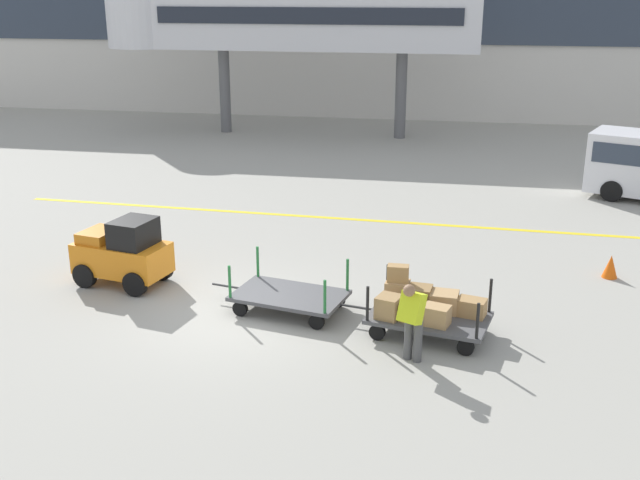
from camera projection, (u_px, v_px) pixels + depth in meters
name	position (u px, v px, depth m)	size (l,w,h in m)	color
ground_plane	(235.00, 314.00, 15.93)	(120.00, 120.00, 0.00)	#9E9B91
apron_lead_line	(322.00, 217.00, 22.54)	(18.97, 0.20, 0.01)	yellow
terminal_building	(379.00, 23.00, 38.61)	(54.94, 2.51, 9.41)	beige
jet_bridge	(273.00, 21.00, 33.64)	(16.87, 3.00, 6.40)	silver
baggage_tug	(123.00, 253.00, 17.33)	(2.28, 1.58, 1.58)	orange
baggage_cart_lead	(289.00, 296.00, 15.97)	(3.08, 1.83, 1.10)	#4C4C4F
baggage_cart_middle	(424.00, 307.00, 14.93)	(3.08, 1.83, 1.23)	#4C4C4F
baggage_handler	(412.00, 318.00, 13.67)	(0.54, 0.55, 1.56)	#4C4C4C
safety_cone_far	(611.00, 266.00, 17.85)	(0.36, 0.36, 0.55)	#EA590F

